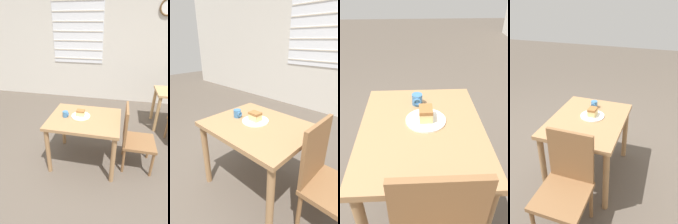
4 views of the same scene
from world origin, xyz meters
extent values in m
plane|color=brown|center=(0.00, 0.00, 0.00)|extent=(14.00, 14.00, 0.00)
cube|color=#9E754C|center=(0.13, 0.55, 0.71)|extent=(0.95, 0.76, 0.04)
cylinder|color=#9E754C|center=(-0.30, 0.22, 0.34)|extent=(0.06, 0.06, 0.69)
cylinder|color=#9E754C|center=(0.55, 0.22, 0.34)|extent=(0.06, 0.06, 0.69)
cylinder|color=#9E754C|center=(-0.30, 0.88, 0.34)|extent=(0.06, 0.06, 0.69)
cylinder|color=#9E754C|center=(0.55, 0.88, 0.34)|extent=(0.06, 0.06, 0.69)
cube|color=brown|center=(0.88, 0.60, 0.41)|extent=(0.43, 0.43, 0.04)
cylinder|color=brown|center=(0.69, 0.42, 0.19)|extent=(0.04, 0.04, 0.39)
cylinder|color=brown|center=(0.69, 0.79, 0.19)|extent=(0.04, 0.04, 0.39)
cube|color=brown|center=(0.68, 0.60, 0.67)|extent=(0.03, 0.41, 0.49)
cylinder|color=white|center=(0.07, 0.58, 0.73)|extent=(0.25, 0.25, 0.01)
cube|color=#E0C67F|center=(0.07, 0.58, 0.77)|extent=(0.11, 0.08, 0.06)
cube|color=#936033|center=(0.07, 0.58, 0.81)|extent=(0.11, 0.08, 0.02)
cylinder|color=teal|center=(-0.13, 0.53, 0.77)|extent=(0.07, 0.07, 0.08)
torus|color=teal|center=(-0.10, 0.53, 0.77)|extent=(0.01, 0.06, 0.06)
camera|label=1|loc=(0.55, -1.46, 1.87)|focal=28.00mm
camera|label=2|loc=(1.11, -0.52, 1.45)|focal=28.00mm
camera|label=3|loc=(1.19, 0.52, 1.55)|focal=35.00mm
camera|label=4|loc=(1.98, 1.26, 1.87)|focal=35.00mm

